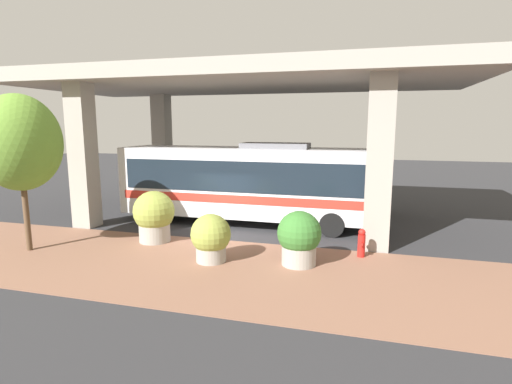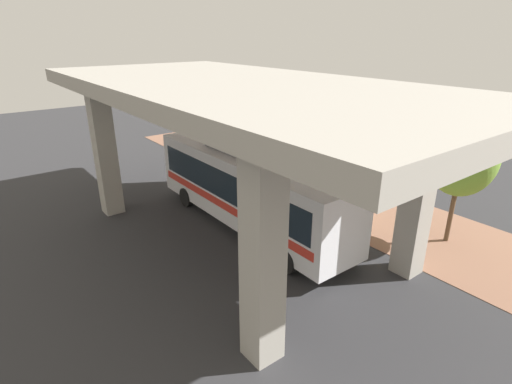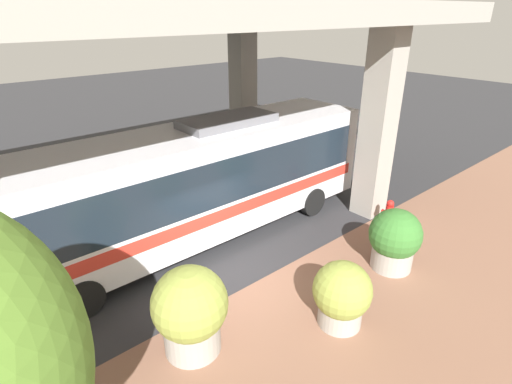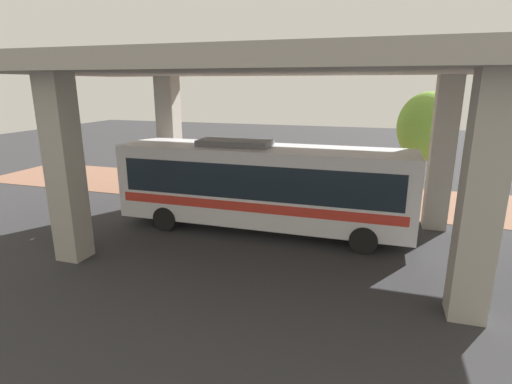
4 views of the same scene
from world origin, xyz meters
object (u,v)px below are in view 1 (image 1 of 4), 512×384
Objects in this scene: fire_hydrant at (362,243)px; bus at (250,180)px; planter_front at (299,238)px; street_tree_near at (19,143)px; planter_back at (211,238)px; planter_middle at (154,216)px.

bus is at bearing 54.79° from fire_hydrant.
planter_front is (-1.33, 1.92, 0.40)m from fire_hydrant.
bus is at bearing -47.51° from street_tree_near.
fire_hydrant is 0.62× the size of planter_back.
fire_hydrant is at bearing -55.29° from planter_front.
planter_front is 0.89× the size of planter_middle.
planter_middle is (1.09, 5.79, 0.12)m from planter_front.
bus reaches higher than planter_back.
fire_hydrant is 0.18× the size of street_tree_near.
street_tree_near reaches higher than planter_front.
fire_hydrant is (-3.52, -4.99, -1.50)m from bus.
bus is 11.80× the size of fire_hydrant.
planter_back is 0.29× the size of street_tree_near.
planter_middle is 0.36× the size of street_tree_near.
planter_front reaches higher than fire_hydrant.
bus is at bearing 2.47° from planter_back.
planter_front is 1.11× the size of planter_back.
planter_back is at bearing 110.55° from fire_hydrant.
planter_front reaches higher than planter_back.
planter_back is 7.42m from street_tree_near.
bus is 7.30× the size of planter_back.
planter_front is (-4.85, -3.07, -1.09)m from bus.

